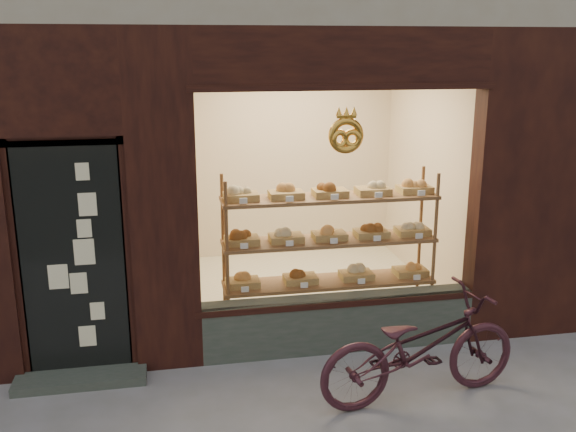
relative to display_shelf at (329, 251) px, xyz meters
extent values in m
cube|color=#2C3931|center=(0.00, -0.42, -0.61)|extent=(2.70, 0.25, 0.55)
cube|color=black|center=(-2.45, -0.49, 0.21)|extent=(0.90, 0.04, 2.15)
cube|color=#2C3931|center=(-2.45, -0.65, -0.85)|extent=(1.15, 0.35, 0.08)
torus|color=gold|center=(0.00, -0.53, 1.26)|extent=(0.33, 0.07, 0.33)
cube|color=brown|center=(0.00, 0.00, -0.84)|extent=(2.20, 0.45, 0.04)
cube|color=brown|center=(0.00, 0.00, -0.34)|extent=(2.20, 0.45, 0.03)
cube|color=brown|center=(0.00, 0.00, 0.11)|extent=(2.20, 0.45, 0.04)
cube|color=brown|center=(0.00, 0.00, 0.56)|extent=(2.20, 0.45, 0.04)
cylinder|color=brown|center=(-1.07, -0.19, -0.04)|extent=(0.04, 0.04, 1.70)
cylinder|color=brown|center=(1.07, -0.19, -0.04)|extent=(0.04, 0.04, 1.70)
cylinder|color=brown|center=(-1.07, 0.20, -0.04)|extent=(0.04, 0.04, 1.70)
cylinder|color=brown|center=(1.07, 0.20, -0.04)|extent=(0.04, 0.04, 1.70)
cube|color=brown|center=(-0.90, 0.00, -0.28)|extent=(0.34, 0.24, 0.07)
sphere|color=#C28841|center=(-0.90, 0.00, -0.20)|extent=(0.11, 0.11, 0.11)
cube|color=white|center=(-0.90, -0.18, -0.28)|extent=(0.07, 0.01, 0.05)
cube|color=brown|center=(-0.30, 0.00, -0.28)|extent=(0.34, 0.24, 0.07)
sphere|color=brown|center=(-0.30, 0.00, -0.20)|extent=(0.11, 0.11, 0.11)
cube|color=white|center=(-0.30, -0.18, -0.28)|extent=(0.08, 0.01, 0.05)
cube|color=brown|center=(0.30, 0.00, -0.28)|extent=(0.34, 0.24, 0.07)
sphere|color=tan|center=(0.30, 0.00, -0.20)|extent=(0.11, 0.11, 0.11)
cube|color=white|center=(0.30, -0.18, -0.28)|extent=(0.07, 0.01, 0.05)
cube|color=brown|center=(0.90, 0.00, -0.28)|extent=(0.34, 0.24, 0.07)
sphere|color=#C28841|center=(0.90, 0.00, -0.20)|extent=(0.11, 0.11, 0.11)
cube|color=white|center=(0.90, -0.18, -0.28)|extent=(0.08, 0.01, 0.05)
cube|color=brown|center=(-0.90, 0.00, 0.17)|extent=(0.34, 0.24, 0.07)
sphere|color=brown|center=(-0.90, 0.00, 0.25)|extent=(0.11, 0.11, 0.11)
cube|color=white|center=(-0.90, -0.18, 0.17)|extent=(0.07, 0.01, 0.06)
cube|color=brown|center=(-0.45, 0.00, 0.17)|extent=(0.34, 0.24, 0.07)
sphere|color=tan|center=(-0.45, 0.00, 0.25)|extent=(0.11, 0.11, 0.11)
cube|color=white|center=(-0.45, -0.18, 0.17)|extent=(0.07, 0.01, 0.06)
cube|color=brown|center=(0.00, 0.00, 0.17)|extent=(0.34, 0.24, 0.07)
sphere|color=#C28841|center=(0.00, 0.00, 0.25)|extent=(0.11, 0.11, 0.11)
cube|color=white|center=(0.00, -0.18, 0.17)|extent=(0.07, 0.01, 0.06)
cube|color=brown|center=(0.45, 0.00, 0.17)|extent=(0.34, 0.24, 0.07)
sphere|color=brown|center=(0.45, 0.00, 0.25)|extent=(0.11, 0.11, 0.11)
cube|color=white|center=(0.45, -0.18, 0.17)|extent=(0.07, 0.01, 0.06)
cube|color=brown|center=(0.90, 0.00, 0.17)|extent=(0.34, 0.24, 0.07)
sphere|color=tan|center=(0.90, 0.00, 0.25)|extent=(0.11, 0.11, 0.11)
cube|color=white|center=(0.90, -0.18, 0.17)|extent=(0.08, 0.01, 0.06)
cube|color=brown|center=(-0.90, 0.00, 0.62)|extent=(0.34, 0.24, 0.07)
sphere|color=tan|center=(-0.90, 0.00, 0.70)|extent=(0.11, 0.11, 0.11)
cube|color=white|center=(-0.90, -0.18, 0.62)|extent=(0.07, 0.01, 0.06)
cube|color=brown|center=(-0.45, 0.00, 0.62)|extent=(0.34, 0.24, 0.07)
sphere|color=#C28841|center=(-0.45, 0.00, 0.70)|extent=(0.11, 0.11, 0.11)
cube|color=white|center=(-0.45, -0.18, 0.62)|extent=(0.07, 0.01, 0.06)
cube|color=brown|center=(0.00, 0.00, 0.62)|extent=(0.34, 0.24, 0.07)
sphere|color=brown|center=(0.00, 0.00, 0.70)|extent=(0.11, 0.11, 0.11)
cube|color=white|center=(0.00, -0.18, 0.62)|extent=(0.07, 0.01, 0.06)
cube|color=brown|center=(0.45, 0.00, 0.62)|extent=(0.34, 0.24, 0.07)
sphere|color=tan|center=(0.45, 0.00, 0.70)|extent=(0.11, 0.11, 0.11)
cube|color=white|center=(0.45, -0.18, 0.62)|extent=(0.07, 0.01, 0.06)
cube|color=brown|center=(0.90, 0.00, 0.62)|extent=(0.34, 0.24, 0.07)
sphere|color=#C28841|center=(0.90, 0.00, 0.70)|extent=(0.11, 0.11, 0.11)
cube|color=white|center=(0.90, -0.18, 0.62)|extent=(0.08, 0.01, 0.06)
imported|color=#341620|center=(0.42, -1.46, -0.41)|extent=(1.88, 0.87, 0.95)
camera|label=1|loc=(-1.60, -6.10, 2.04)|focal=40.00mm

